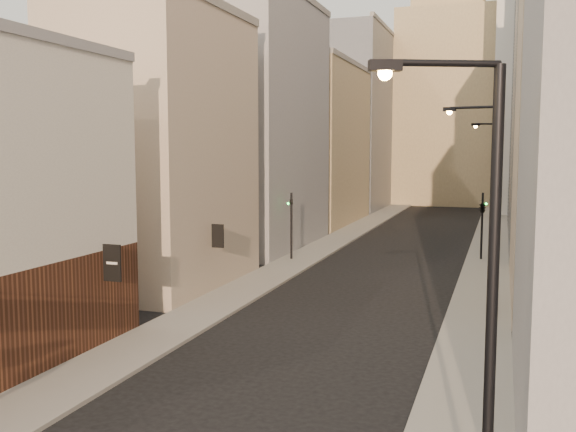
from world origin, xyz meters
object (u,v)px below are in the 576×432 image
(traffic_light_left, at_px, (291,212))
(traffic_light_right, at_px, (482,209))
(streetlamp_near, at_px, (480,285))
(white_tower, at_px, (530,64))
(streetlamp_far, at_px, (497,177))
(streetlamp_mid, at_px, (488,195))
(clock_tower, at_px, (447,85))

(traffic_light_left, bearing_deg, traffic_light_right, -158.69)
(traffic_light_left, bearing_deg, streetlamp_near, 117.37)
(traffic_light_right, bearing_deg, streetlamp_near, 101.11)
(white_tower, relative_size, traffic_light_right, 8.30)
(streetlamp_near, height_order, streetlamp_far, streetlamp_far)
(streetlamp_mid, bearing_deg, white_tower, 94.96)
(white_tower, distance_m, streetlamp_far, 33.45)
(streetlamp_mid, bearing_deg, clock_tower, 105.16)
(streetlamp_near, relative_size, traffic_light_right, 1.95)
(streetlamp_far, distance_m, traffic_light_right, 7.02)
(white_tower, distance_m, traffic_light_left, 47.56)
(streetlamp_mid, bearing_deg, traffic_light_right, 101.04)
(traffic_light_left, bearing_deg, clock_tower, -93.14)
(streetlamp_near, relative_size, traffic_light_left, 1.95)
(clock_tower, distance_m, streetlamp_far, 46.98)
(clock_tower, xyz_separation_m, streetlamp_mid, (7.73, -66.50, -11.77))
(streetlamp_near, distance_m, streetlamp_far, 42.48)
(streetlamp_mid, xyz_separation_m, traffic_light_left, (-13.82, 10.73, -2.24))
(clock_tower, relative_size, traffic_light_left, 8.98)
(streetlamp_far, distance_m, traffic_light_left, 18.00)
(white_tower, bearing_deg, streetlamp_near, -92.27)
(clock_tower, bearing_deg, streetlamp_near, -84.70)
(streetlamp_near, bearing_deg, traffic_light_left, 90.15)
(streetlamp_mid, distance_m, traffic_light_right, 15.21)
(streetlamp_mid, height_order, streetlamp_far, streetlamp_mid)
(streetlamp_far, relative_size, traffic_light_left, 2.04)
(white_tower, bearing_deg, clock_tower, 128.16)
(streetlamp_near, distance_m, traffic_light_left, 34.58)
(streetlamp_near, relative_size, streetlamp_mid, 0.95)
(white_tower, height_order, traffic_light_left, white_tower)
(streetlamp_mid, relative_size, traffic_light_left, 2.05)
(traffic_light_right, bearing_deg, streetlamp_far, -88.23)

